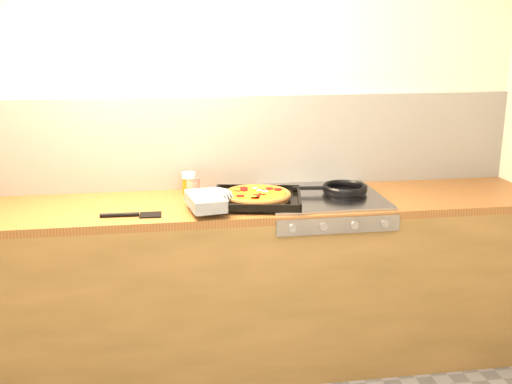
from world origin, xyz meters
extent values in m
plane|color=beige|center=(0.00, 1.40, 1.25)|extent=(3.20, 0.00, 3.20)
cube|color=white|center=(0.00, 1.39, 1.15)|extent=(3.20, 0.02, 0.50)
cube|color=olive|center=(0.00, 1.10, 0.43)|extent=(3.20, 0.60, 0.86)
cube|color=brown|center=(0.00, 1.10, 0.88)|extent=(3.20, 0.60, 0.04)
cube|color=#97979C|center=(0.45, 0.80, 0.85)|extent=(0.60, 0.03, 0.08)
cylinder|color=#A5A5AA|center=(0.23, 0.78, 0.85)|extent=(0.04, 0.02, 0.04)
cylinder|color=#A5A5AA|center=(0.38, 0.78, 0.85)|extent=(0.04, 0.02, 0.04)
cylinder|color=#A5A5AA|center=(0.53, 0.78, 0.85)|extent=(0.04, 0.02, 0.04)
cylinder|color=#A5A5AA|center=(0.67, 0.78, 0.85)|extent=(0.04, 0.02, 0.04)
cube|color=#97979C|center=(0.45, 1.10, 0.91)|extent=(0.60, 0.56, 0.02)
cube|color=black|center=(0.10, 1.03, 0.92)|extent=(0.50, 0.45, 0.01)
cube|color=black|center=(0.13, 1.21, 0.94)|extent=(0.43, 0.10, 0.02)
cube|color=black|center=(0.06, 0.85, 0.94)|extent=(0.43, 0.10, 0.02)
cube|color=black|center=(0.30, 0.99, 0.94)|extent=(0.08, 0.38, 0.02)
cube|color=black|center=(-0.11, 1.07, 0.94)|extent=(0.08, 0.38, 0.02)
cylinder|color=olive|center=(0.10, 1.03, 0.94)|extent=(0.38, 0.38, 0.02)
torus|color=olive|center=(0.10, 1.03, 0.95)|extent=(0.40, 0.40, 0.03)
cylinder|color=orange|center=(0.10, 1.03, 0.95)|extent=(0.34, 0.34, 0.01)
cylinder|color=maroon|center=(0.12, 1.01, 0.96)|extent=(0.05, 0.05, 0.01)
cylinder|color=maroon|center=(0.04, 1.13, 0.96)|extent=(0.05, 0.05, 0.01)
cylinder|color=maroon|center=(0.07, 0.94, 0.96)|extent=(0.05, 0.05, 0.01)
cylinder|color=maroon|center=(0.00, 1.07, 0.96)|extent=(0.05, 0.05, 0.01)
cylinder|color=maroon|center=(0.17, 1.10, 0.96)|extent=(0.05, 0.05, 0.01)
cylinder|color=maroon|center=(0.12, 1.08, 0.96)|extent=(0.05, 0.05, 0.01)
cylinder|color=maroon|center=(0.01, 0.99, 0.96)|extent=(0.05, 0.05, 0.01)
cylinder|color=maroon|center=(0.21, 1.08, 0.96)|extent=(0.05, 0.05, 0.01)
cylinder|color=maroon|center=(0.08, 0.94, 0.96)|extent=(0.05, 0.05, 0.01)
cylinder|color=maroon|center=(0.09, 0.98, 0.96)|extent=(0.05, 0.05, 0.01)
cylinder|color=maroon|center=(0.04, 1.09, 0.96)|extent=(0.05, 0.05, 0.01)
ellipsoid|color=gold|center=(0.01, 1.03, 0.96)|extent=(0.04, 0.03, 0.01)
ellipsoid|color=gold|center=(-0.01, 1.05, 0.96)|extent=(0.04, 0.03, 0.01)
ellipsoid|color=gold|center=(0.10, 1.09, 0.96)|extent=(0.04, 0.03, 0.01)
ellipsoid|color=gold|center=(0.10, 1.13, 0.96)|extent=(0.04, 0.03, 0.01)
ellipsoid|color=gold|center=(0.07, 0.96, 0.96)|extent=(0.04, 0.03, 0.01)
ellipsoid|color=gold|center=(0.13, 1.01, 0.96)|extent=(0.04, 0.03, 0.01)
ellipsoid|color=gold|center=(0.12, 1.03, 0.96)|extent=(0.04, 0.03, 0.01)
ellipsoid|color=gold|center=(0.01, 1.02, 0.96)|extent=(0.04, 0.03, 0.01)
ellipsoid|color=gold|center=(0.12, 1.11, 0.96)|extent=(0.04, 0.03, 0.01)
ellipsoid|color=silver|center=(0.10, 1.12, 0.96)|extent=(0.04, 0.04, 0.01)
ellipsoid|color=silver|center=(0.12, 1.07, 0.96)|extent=(0.04, 0.04, 0.01)
ellipsoid|color=silver|center=(0.14, 1.05, 0.96)|extent=(0.04, 0.04, 0.01)
cube|color=black|center=(-0.17, 0.93, 0.96)|extent=(0.19, 0.28, 0.06)
ellipsoid|color=black|center=(-0.10, 1.03, 0.96)|extent=(0.18, 0.18, 0.06)
cylinder|color=black|center=(-0.08, 0.94, 0.96)|extent=(0.11, 0.12, 0.06)
cylinder|color=black|center=(0.57, 1.11, 0.92)|extent=(0.24, 0.24, 0.01)
torus|color=black|center=(0.57, 1.11, 0.94)|extent=(0.26, 0.26, 0.02)
cube|color=black|center=(0.39, 1.13, 0.95)|extent=(0.17, 0.04, 0.02)
cylinder|color=#A61B0D|center=(-0.21, 1.22, 0.95)|extent=(0.08, 0.08, 0.09)
cylinder|color=#B2B2B7|center=(-0.21, 1.22, 1.00)|extent=(0.08, 0.08, 0.01)
cylinder|color=#B2B2B7|center=(-0.21, 1.22, 0.90)|extent=(0.08, 0.08, 0.01)
cylinder|color=#D7620C|center=(-0.23, 1.27, 0.94)|extent=(0.08, 0.08, 0.09)
cylinder|color=silver|center=(-0.23, 1.27, 1.00)|extent=(0.08, 0.08, 0.03)
cylinder|color=#A07E44|center=(0.12, 1.32, 0.91)|extent=(0.26, 0.06, 0.02)
ellipsoid|color=#A07E44|center=(0.26, 1.33, 0.91)|extent=(0.06, 0.04, 0.02)
cube|color=black|center=(-0.43, 0.92, 0.90)|extent=(0.10, 0.09, 0.01)
cylinder|color=black|center=(-0.57, 0.92, 0.91)|extent=(0.18, 0.02, 0.02)
camera|label=1|loc=(-0.35, -1.80, 1.74)|focal=42.00mm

